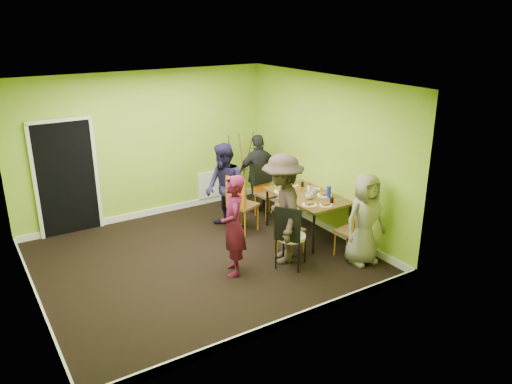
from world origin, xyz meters
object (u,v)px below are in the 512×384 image
(chair_left_far, at_px, (240,201))
(chair_front_end, at_px, (354,228))
(person_left_far, at_px, (224,189))
(chair_bentwood, at_px, (290,234))
(easel, at_px, (239,169))
(blue_bottle, at_px, (329,192))
(person_back_end, at_px, (259,174))
(person_left_near, at_px, (282,209))
(chair_left_near, at_px, (288,226))
(orange_bottle, at_px, (300,189))
(dining_table, at_px, (307,198))
(person_front_end, at_px, (365,219))
(person_standing, at_px, (233,226))
(thermos, at_px, (309,190))
(chair_back_end, at_px, (262,179))

(chair_left_far, bearing_deg, chair_front_end, 9.43)
(person_left_far, bearing_deg, chair_bentwood, 7.49)
(easel, relative_size, person_left_far, 0.94)
(chair_bentwood, relative_size, person_left_far, 0.64)
(blue_bottle, relative_size, person_back_end, 0.13)
(person_back_end, bearing_deg, chair_left_far, 48.58)
(chair_front_end, relative_size, blue_bottle, 4.64)
(easel, xyz_separation_m, person_left_near, (-0.73, -2.57, 0.13))
(chair_left_near, bearing_deg, person_left_near, -67.76)
(chair_left_far, relative_size, orange_bottle, 14.43)
(orange_bottle, bearing_deg, chair_front_end, -87.00)
(dining_table, relative_size, blue_bottle, 7.56)
(dining_table, height_order, chair_left_far, chair_left_far)
(dining_table, relative_size, orange_bottle, 20.14)
(person_front_end, bearing_deg, orange_bottle, 95.29)
(dining_table, height_order, person_front_end, person_front_end)
(person_left_far, xyz_separation_m, person_left_near, (0.20, -1.52, 0.07))
(easel, distance_m, orange_bottle, 1.76)
(person_standing, relative_size, person_front_end, 1.06)
(chair_bentwood, relative_size, person_front_end, 0.71)
(blue_bottle, bearing_deg, person_standing, -172.62)
(chair_left_far, relative_size, chair_left_near, 1.23)
(thermos, distance_m, person_standing, 1.88)
(orange_bottle, bearing_deg, person_back_end, 96.14)
(person_front_end, bearing_deg, chair_front_end, 95.65)
(chair_left_near, bearing_deg, person_back_end, 151.17)
(person_left_near, relative_size, person_front_end, 1.20)
(chair_back_end, xyz_separation_m, orange_bottle, (0.15, -1.01, 0.06))
(chair_back_end, relative_size, chair_front_end, 1.12)
(chair_front_end, bearing_deg, orange_bottle, 82.44)
(dining_table, distance_m, orange_bottle, 0.24)
(dining_table, relative_size, chair_left_far, 1.40)
(orange_bottle, height_order, person_left_near, person_left_near)
(chair_left_near, relative_size, easel, 0.58)
(dining_table, bearing_deg, person_left_far, 141.95)
(dining_table, xyz_separation_m, orange_bottle, (0.01, 0.22, 0.09))
(person_left_far, distance_m, person_back_end, 1.16)
(chair_left_far, height_order, chair_front_end, chair_left_far)
(chair_left_near, xyz_separation_m, person_left_far, (-0.41, 1.38, 0.32))
(chair_back_end, height_order, orange_bottle, chair_back_end)
(chair_left_far, relative_size, person_front_end, 0.73)
(chair_front_end, height_order, person_front_end, person_front_end)
(chair_left_far, xyz_separation_m, chair_front_end, (1.05, -1.82, -0.09))
(chair_bentwood, xyz_separation_m, person_left_far, (-0.16, 1.79, 0.23))
(orange_bottle, bearing_deg, dining_table, -91.38)
(person_left_far, bearing_deg, chair_front_end, 33.83)
(blue_bottle, bearing_deg, person_left_far, 139.30)
(chair_front_end, distance_m, person_back_end, 2.56)
(dining_table, distance_m, chair_left_far, 1.20)
(dining_table, relative_size, thermos, 7.40)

